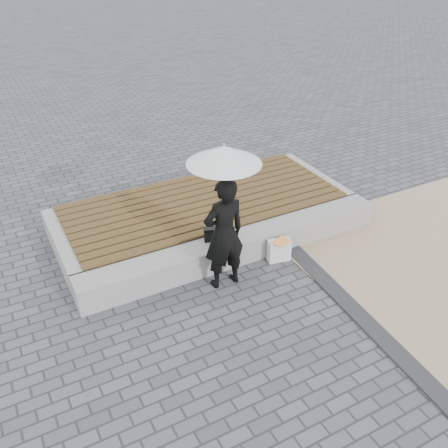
{
  "coord_description": "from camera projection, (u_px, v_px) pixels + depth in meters",
  "views": [
    {
      "loc": [
        -3.13,
        -3.81,
        4.45
      ],
      "look_at": [
        -0.48,
        1.14,
        1.0
      ],
      "focal_mm": 39.38,
      "sensor_mm": 36.0,
      "label": 1
    }
  ],
  "objects": [
    {
      "name": "ground",
      "position": [
        297.0,
        320.0,
        6.45
      ],
      "size": [
        80.0,
        80.0,
        0.0
      ],
      "primitive_type": "plane",
      "color": "#4E4E53",
      "rests_on": "ground"
    },
    {
      "name": "seating_ledge",
      "position": [
        238.0,
        247.0,
        7.55
      ],
      "size": [
        5.0,
        0.45,
        0.4
      ],
      "primitive_type": "cube",
      "color": "gray",
      "rests_on": "ground"
    },
    {
      "name": "timber_decking",
      "position": [
        203.0,
        201.0,
        8.33
      ],
      "size": [
        4.6,
        2.0,
        0.04
      ],
      "primitive_type": null,
      "color": "brown",
      "rests_on": "timber_platform"
    },
    {
      "name": "timber_platform",
      "position": [
        203.0,
        212.0,
        8.45
      ],
      "size": [
        5.0,
        2.0,
        0.4
      ],
      "primitive_type": "cube",
      "color": "#9A9994",
      "rests_on": "ground"
    },
    {
      "name": "handbag",
      "position": [
        214.0,
        234.0,
        7.29
      ],
      "size": [
        0.32,
        0.2,
        0.22
      ],
      "primitive_type": "cube",
      "rotation": [
        0.0,
        0.0,
        -0.31
      ],
      "color": "black",
      "rests_on": "seating_ledge"
    },
    {
      "name": "parasol",
      "position": [
        224.0,
        155.0,
        6.06
      ],
      "size": [
        0.96,
        0.96,
        1.23
      ],
      "rotation": [
        0.0,
        0.0,
        -0.07
      ],
      "color": "#A7A8AC",
      "rests_on": "ground"
    },
    {
      "name": "edging_band",
      "position": [
        367.0,
        323.0,
        6.37
      ],
      "size": [
        0.61,
        5.2,
        0.04
      ],
      "primitive_type": "cube",
      "rotation": [
        0.0,
        0.0,
        -0.07
      ],
      "color": "#2B2B2D",
      "rests_on": "ground"
    },
    {
      "name": "canvas_tote",
      "position": [
        279.0,
        250.0,
        7.5
      ],
      "size": [
        0.37,
        0.21,
        0.37
      ],
      "primitive_type": "cube",
      "rotation": [
        0.0,
        0.0,
        -0.19
      ],
      "color": "silver",
      "rests_on": "ground"
    },
    {
      "name": "magazine",
      "position": [
        282.0,
        241.0,
        7.36
      ],
      "size": [
        0.32,
        0.27,
        0.01
      ],
      "primitive_type": "cube",
      "rotation": [
        0.0,
        0.0,
        0.3
      ],
      "color": "#D1354C",
      "rests_on": "canvas_tote"
    },
    {
      "name": "woman",
      "position": [
        224.0,
        234.0,
        6.67
      ],
      "size": [
        0.62,
        0.41,
        1.68
      ],
      "primitive_type": "imported",
      "rotation": [
        0.0,
        0.0,
        3.16
      ],
      "color": "black",
      "rests_on": "ground"
    }
  ]
}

